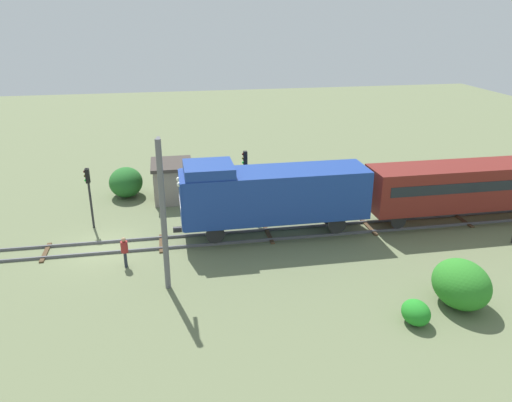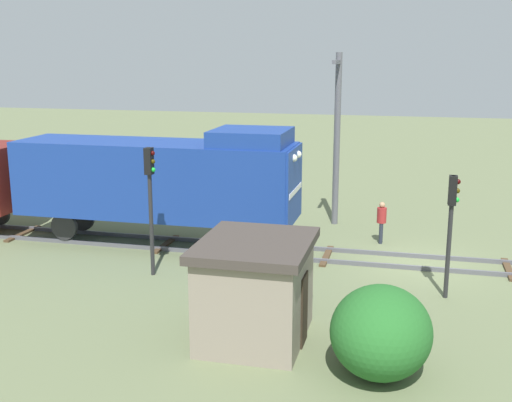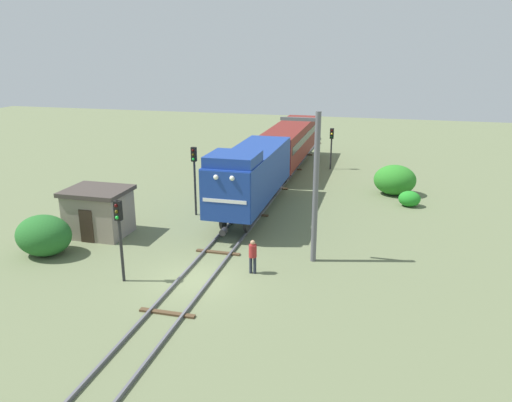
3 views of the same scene
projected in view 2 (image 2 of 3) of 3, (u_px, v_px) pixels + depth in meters
ground_plane at (415, 264)px, 23.46m from camera, size 116.48×116.48×0.00m
railway_track at (415, 262)px, 23.44m from camera, size 2.40×77.66×0.16m
locomotive at (161, 177)px, 25.12m from camera, size 2.90×11.60×4.60m
traffic_signal_near at (451, 214)px, 19.60m from camera, size 0.32×0.34×3.91m
traffic_signal_mid at (150, 188)px, 21.60m from camera, size 0.32×0.34×4.45m
worker_near_track at (382, 219)px, 25.82m from camera, size 0.38×0.38×1.70m
catenary_mast at (337, 135)px, 28.05m from camera, size 1.94×0.28×7.57m
relay_hut at (256, 289)px, 17.01m from camera, size 3.50×2.90×2.74m
bush_near at (157, 180)px, 36.13m from camera, size 1.47×1.20×1.07m
bush_mid at (381, 332)px, 15.18m from camera, size 2.95×2.41×2.15m
bush_far at (105, 172)px, 35.69m from camera, size 3.03×2.48×2.20m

